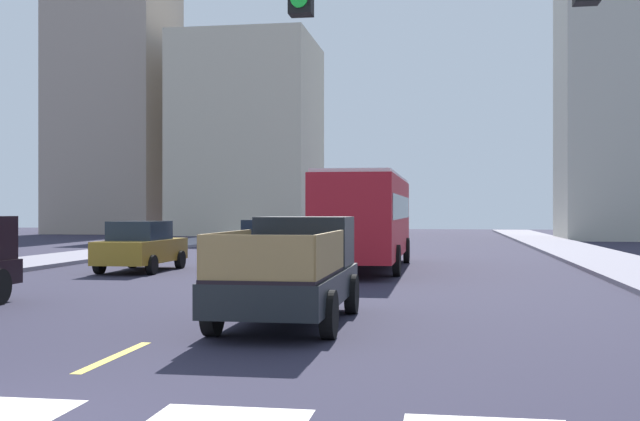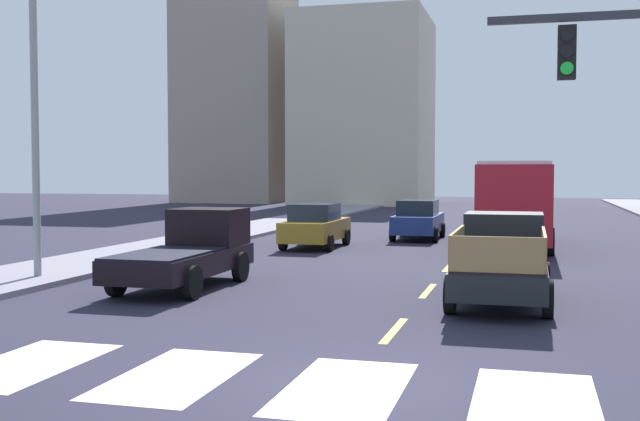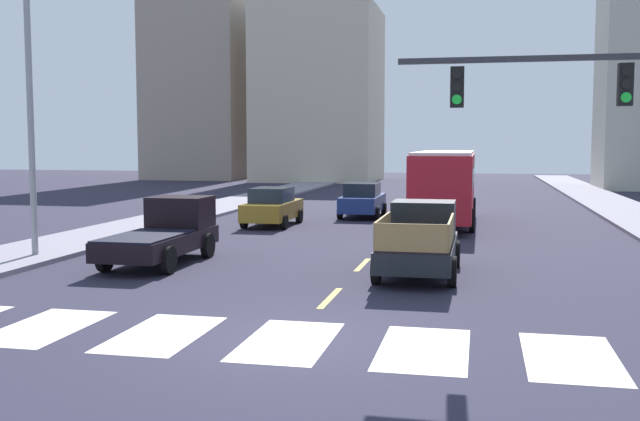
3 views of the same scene
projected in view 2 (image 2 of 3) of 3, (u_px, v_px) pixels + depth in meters
ground_plane at (345, 388)px, 10.72m from camera, size 160.00×160.00×0.00m
sidewalk_left at (177, 244)px, 30.97m from camera, size 3.54×110.00×0.15m
crosswalk_stripe_1 at (27, 364)px, 12.04m from camera, size 1.59×3.07×0.01m
crosswalk_stripe_2 at (177, 375)px, 11.38m from camera, size 1.59×3.07×0.01m
crosswalk_stripe_3 at (345, 388)px, 10.72m from camera, size 1.59×3.07×0.01m
crosswalk_stripe_4 at (535, 402)px, 10.07m from camera, size 1.59×3.07×0.01m
lane_dash_0 at (394, 330)px, 14.58m from camera, size 0.16×2.40×0.01m
lane_dash_1 at (428, 291)px, 19.40m from camera, size 0.16×2.40×0.01m
lane_dash_2 at (448, 267)px, 24.22m from camera, size 0.16×2.40×0.01m
lane_dash_3 at (462, 251)px, 29.04m from camera, size 0.16×2.40×0.01m
lane_dash_4 at (472, 240)px, 33.86m from camera, size 0.16×2.40×0.01m
lane_dash_5 at (479, 231)px, 38.68m from camera, size 0.16×2.40×0.01m
lane_dash_6 at (485, 224)px, 43.50m from camera, size 0.16×2.40×0.01m
lane_dash_7 at (489, 219)px, 48.33m from camera, size 0.16×2.40×0.01m
pickup_stakebed at (502, 260)px, 17.90m from camera, size 2.18×5.20×1.96m
pickup_dark at (190, 250)px, 20.22m from camera, size 2.18×5.20×1.96m
city_bus at (516, 197)px, 30.46m from camera, size 2.72×10.80×3.32m
sedan_mid at (316, 226)px, 30.29m from camera, size 2.02×4.40×1.72m
sedan_near_right at (418, 220)px, 34.03m from camera, size 2.02×4.40×1.72m
streetlight_left at (40, 97)px, 20.76m from camera, size 2.20×0.28×9.00m
block_mid_left at (365, 111)px, 70.57m from camera, size 11.40×11.69×16.84m
block_mid_right at (236, 69)px, 75.14m from camera, size 9.80×9.56×25.57m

